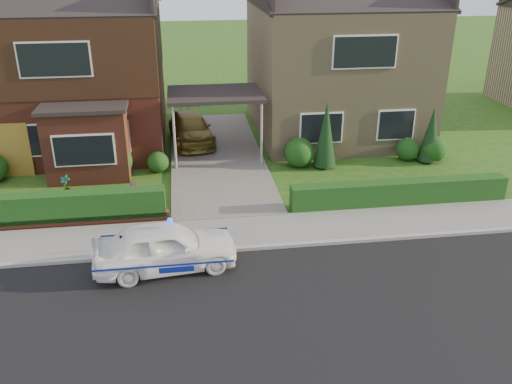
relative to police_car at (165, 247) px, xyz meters
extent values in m
plane|color=#1F5115|center=(2.02, -2.40, -0.66)|extent=(120.00, 120.00, 0.00)
cube|color=black|center=(2.02, -2.40, -0.66)|extent=(60.00, 6.00, 0.02)
cube|color=#9E9993|center=(2.02, 0.65, -0.60)|extent=(60.00, 0.16, 0.12)
cube|color=slate|center=(2.02, 1.70, -0.61)|extent=(60.00, 2.00, 0.10)
cube|color=#666059|center=(2.02, 8.60, -0.60)|extent=(3.80, 12.00, 0.12)
cube|color=brown|center=(-3.78, 11.60, 2.24)|extent=(7.20, 8.00, 5.80)
cube|color=white|center=(-5.36, 7.58, 0.74)|extent=(1.80, 0.08, 1.30)
cube|color=white|center=(-2.20, 7.58, 0.74)|extent=(1.60, 0.08, 1.30)
cube|color=white|center=(-3.78, 7.58, 3.74)|extent=(2.60, 0.08, 1.30)
cube|color=black|center=(-3.78, 11.60, 3.69)|extent=(7.26, 8.06, 2.90)
cube|color=brown|center=(-2.92, 6.90, 0.69)|extent=(3.00, 1.40, 2.70)
cube|color=black|center=(-2.92, 6.90, 2.11)|extent=(3.20, 1.60, 0.14)
cube|color=#9A855E|center=(7.82, 11.60, 2.24)|extent=(7.20, 8.00, 5.80)
cube|color=white|center=(6.24, 7.58, 0.74)|extent=(1.80, 0.08, 1.30)
cube|color=white|center=(9.40, 7.58, 0.74)|extent=(1.60, 0.08, 1.30)
cube|color=white|center=(7.82, 7.58, 3.74)|extent=(2.60, 0.08, 1.30)
cube|color=black|center=(2.02, 8.60, 2.04)|extent=(3.80, 3.00, 0.14)
cylinder|color=gray|center=(0.32, 7.20, 0.69)|extent=(0.10, 0.10, 2.70)
cylinder|color=gray|center=(3.72, 7.20, 0.69)|extent=(0.10, 0.10, 2.70)
cube|color=olive|center=(-6.23, 7.56, 0.39)|extent=(2.20, 0.10, 2.10)
cube|color=brown|center=(-3.78, 2.90, -0.48)|extent=(7.70, 0.25, 0.36)
cube|color=#173A12|center=(-3.78, 3.05, -0.66)|extent=(7.50, 0.55, 0.90)
cube|color=#173A12|center=(7.82, 2.95, -0.66)|extent=(7.50, 0.55, 0.80)
sphere|color=#173A12|center=(-1.98, 6.90, 0.00)|extent=(1.32, 1.32, 1.32)
sphere|color=#173A12|center=(-0.38, 7.20, -0.24)|extent=(0.84, 0.84, 0.84)
sphere|color=#173A12|center=(5.22, 7.00, -0.06)|extent=(1.20, 1.20, 1.20)
sphere|color=#173A12|center=(9.82, 7.10, -0.18)|extent=(0.96, 0.96, 0.96)
sphere|color=#173A12|center=(10.82, 6.80, -0.12)|extent=(1.08, 1.08, 1.08)
cone|color=black|center=(6.22, 6.80, 0.64)|extent=(0.90, 0.90, 2.60)
cone|color=black|center=(10.62, 6.80, 0.44)|extent=(0.90, 0.90, 2.20)
imported|color=white|center=(0.00, 0.00, 0.00)|extent=(1.97, 4.01, 1.32)
sphere|color=#193FF2|center=(0.19, 0.00, 0.74)|extent=(0.17, 0.17, 0.17)
cube|color=navy|center=(0.00, -0.78, -0.05)|extent=(3.56, 0.02, 0.05)
cube|color=navy|center=(0.00, 0.78, -0.05)|extent=(3.56, 0.01, 0.05)
ellipsoid|color=black|center=(-1.08, -0.10, 0.27)|extent=(0.22, 0.17, 0.21)
sphere|color=white|center=(-1.07, -0.16, 0.26)|extent=(0.11, 0.11, 0.11)
sphere|color=black|center=(-1.06, -0.12, 0.41)|extent=(0.13, 0.13, 0.13)
cone|color=black|center=(-1.11, -0.11, 0.47)|extent=(0.04, 0.04, 0.05)
cone|color=black|center=(-1.02, -0.11, 0.47)|extent=(0.04, 0.04, 0.05)
imported|color=olive|center=(1.02, 10.41, 0.07)|extent=(2.17, 4.34, 1.21)
imported|color=gray|center=(-3.57, 5.45, -0.30)|extent=(0.44, 0.36, 0.72)
imported|color=gray|center=(-1.06, 4.03, -0.24)|extent=(0.66, 0.66, 0.85)
camera|label=1|loc=(0.65, -12.96, 7.34)|focal=38.00mm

